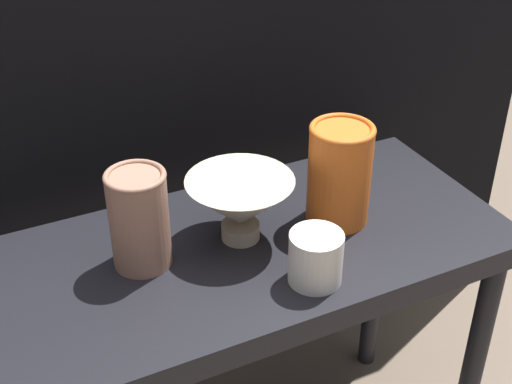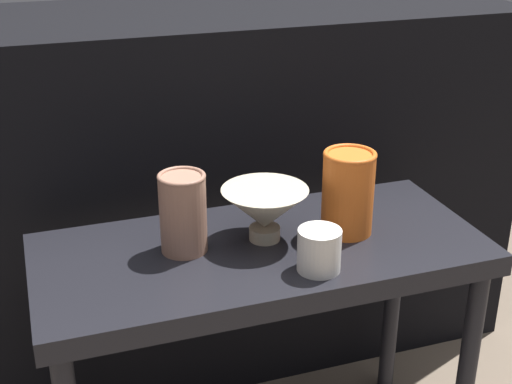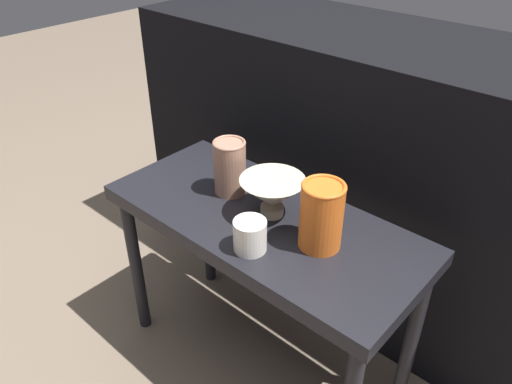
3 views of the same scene
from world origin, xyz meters
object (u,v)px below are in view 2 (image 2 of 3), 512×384
at_px(vase_colorful_right, 347,191).
at_px(cup, 319,250).
at_px(vase_textured_left, 183,212).
at_px(bowl, 265,210).

height_order(vase_colorful_right, cup, vase_colorful_right).
distance_m(vase_textured_left, vase_colorful_right, 0.30).
height_order(vase_textured_left, vase_colorful_right, vase_colorful_right).
bearing_deg(vase_textured_left, cup, -35.54).
distance_m(bowl, vase_textured_left, 0.15).
bearing_deg(vase_textured_left, vase_colorful_right, -4.47).
xyz_separation_m(bowl, vase_colorful_right, (0.16, -0.02, 0.02)).
relative_size(bowl, vase_colorful_right, 0.99).
height_order(bowl, vase_textured_left, vase_textured_left).
bearing_deg(vase_textured_left, bowl, -2.94).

